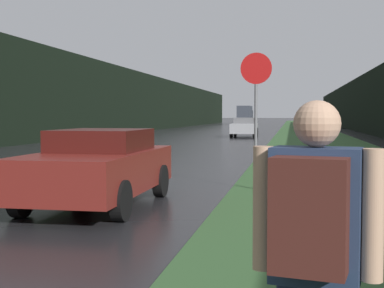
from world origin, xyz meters
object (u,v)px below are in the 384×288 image
(car_passing_far, at_px, (244,127))
(delivery_truck, at_px, (245,115))
(hitchhiker_with_backpack, at_px, (314,260))
(stop_sign, at_px, (256,105))
(car_passing_near, at_px, (99,166))

(car_passing_far, xyz_separation_m, delivery_truck, (-4.45, 52.50, 0.95))
(hitchhiker_with_backpack, height_order, car_passing_far, hitchhiker_with_backpack)
(stop_sign, height_order, hitchhiker_with_backpack, stop_sign)
(car_passing_near, bearing_deg, hitchhiker_with_backpack, 117.88)
(stop_sign, relative_size, car_passing_near, 0.73)
(stop_sign, xyz_separation_m, car_passing_far, (-2.78, 28.99, -1.17))
(hitchhiker_with_backpack, xyz_separation_m, car_passing_near, (-3.71, 7.00, -0.28))
(car_passing_near, relative_size, delivery_truck, 0.49)
(hitchhiker_with_backpack, distance_m, car_passing_near, 7.93)
(stop_sign, xyz_separation_m, car_passing_near, (-2.78, -2.72, -1.19))
(car_passing_near, distance_m, delivery_truck, 84.34)
(hitchhiker_with_backpack, relative_size, car_passing_far, 0.40)
(hitchhiker_with_backpack, xyz_separation_m, car_passing_far, (-3.71, 38.72, -0.25))
(car_passing_near, bearing_deg, car_passing_far, -90.00)
(stop_sign, distance_m, car_passing_near, 4.07)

